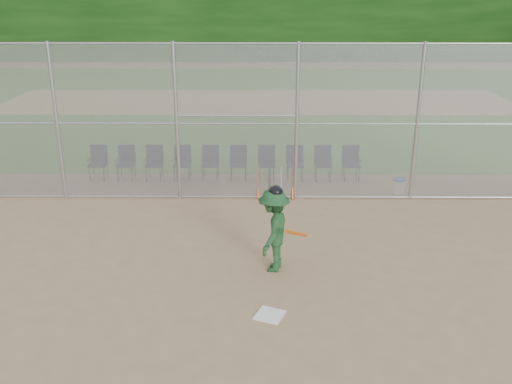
{
  "coord_description": "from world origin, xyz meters",
  "views": [
    {
      "loc": [
        0.09,
        -8.93,
        5.3
      ],
      "look_at": [
        0.0,
        2.5,
        1.1
      ],
      "focal_mm": 40.0,
      "sensor_mm": 36.0,
      "label": 1
    }
  ],
  "objects_px": {
    "home_plate": "(270,315)",
    "chair_0": "(98,163)",
    "water_cooler": "(399,186)",
    "batter_at_plate": "(274,230)"
  },
  "relations": [
    {
      "from": "home_plate",
      "to": "chair_0",
      "type": "distance_m",
      "value": 8.59
    },
    {
      "from": "home_plate",
      "to": "water_cooler",
      "type": "height_order",
      "value": "water_cooler"
    },
    {
      "from": "batter_at_plate",
      "to": "chair_0",
      "type": "height_order",
      "value": "batter_at_plate"
    },
    {
      "from": "home_plate",
      "to": "water_cooler",
      "type": "bearing_deg",
      "value": 59.59
    },
    {
      "from": "water_cooler",
      "to": "chair_0",
      "type": "height_order",
      "value": "chair_0"
    },
    {
      "from": "home_plate",
      "to": "chair_0",
      "type": "bearing_deg",
      "value": 123.96
    },
    {
      "from": "home_plate",
      "to": "batter_at_plate",
      "type": "height_order",
      "value": "batter_at_plate"
    },
    {
      "from": "home_plate",
      "to": "water_cooler",
      "type": "distance_m",
      "value": 6.99
    },
    {
      "from": "water_cooler",
      "to": "chair_0",
      "type": "distance_m",
      "value": 8.41
    },
    {
      "from": "batter_at_plate",
      "to": "water_cooler",
      "type": "bearing_deg",
      "value": 51.62
    }
  ]
}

